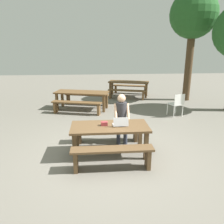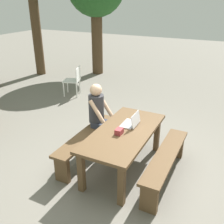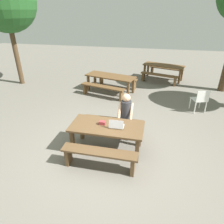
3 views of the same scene
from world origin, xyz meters
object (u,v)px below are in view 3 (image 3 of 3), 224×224
(laptop, at_px, (117,125))
(picnic_table_rear, at_px, (164,67))
(picnic_table_front, at_px, (107,129))
(small_pouch, at_px, (102,123))
(plastic_chair, at_px, (200,100))
(picnic_table_mid, at_px, (110,78))
(tree_left, at_px, (5,1))
(person_seated, at_px, (126,113))

(laptop, bearing_deg, picnic_table_rear, -101.63)
(laptop, xyz_separation_m, picnic_table_rear, (1.15, 6.18, -0.13))
(picnic_table_front, distance_m, picnic_table_rear, 6.31)
(small_pouch, height_order, plastic_chair, plastic_chair)
(small_pouch, height_order, picnic_table_mid, small_pouch)
(picnic_table_rear, relative_size, tree_left, 0.44)
(small_pouch, xyz_separation_m, picnic_table_rear, (1.52, 6.13, -0.12))
(person_seated, distance_m, picnic_table_rear, 5.60)
(small_pouch, distance_m, person_seated, 0.79)
(person_seated, height_order, picnic_table_mid, person_seated)
(small_pouch, height_order, person_seated, person_seated)
(picnic_table_rear, distance_m, tree_left, 7.50)
(picnic_table_mid, relative_size, tree_left, 0.47)
(laptop, relative_size, plastic_chair, 0.42)
(person_seated, bearing_deg, laptop, -99.06)
(tree_left, bearing_deg, picnic_table_mid, -1.67)
(picnic_table_mid, bearing_deg, tree_left, -167.00)
(plastic_chair, bearing_deg, picnic_table_rear, -89.55)
(laptop, bearing_deg, person_seated, -100.13)
(person_seated, bearing_deg, plastic_chair, 42.65)
(laptop, height_order, person_seated, person_seated)
(plastic_chair, relative_size, picnic_table_mid, 0.37)
(picnic_table_front, relative_size, tree_left, 0.37)
(plastic_chair, bearing_deg, picnic_table_front, 27.51)
(plastic_chair, bearing_deg, laptop, 30.56)
(picnic_table_mid, bearing_deg, person_seated, -55.83)
(laptop, bearing_deg, picnic_table_mid, -76.18)
(picnic_table_front, distance_m, tree_left, 7.24)
(picnic_table_mid, bearing_deg, picnic_table_rear, 59.40)
(picnic_table_front, height_order, small_pouch, small_pouch)
(picnic_table_front, bearing_deg, tree_left, 141.92)
(laptop, distance_m, plastic_chair, 3.64)
(picnic_table_front, distance_m, person_seated, 0.76)
(laptop, bearing_deg, plastic_chair, -131.60)
(person_seated, bearing_deg, small_pouch, -126.89)
(plastic_chair, xyz_separation_m, picnic_table_mid, (-3.42, 1.23, 0.15))
(small_pouch, bearing_deg, person_seated, 53.11)
(picnic_table_front, xyz_separation_m, tree_left, (-5.22, 4.09, 2.88))
(tree_left, bearing_deg, picnic_table_rear, 17.33)
(laptop, distance_m, picnic_table_mid, 4.13)
(picnic_table_mid, height_order, picnic_table_rear, picnic_table_rear)
(small_pouch, relative_size, tree_left, 0.03)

